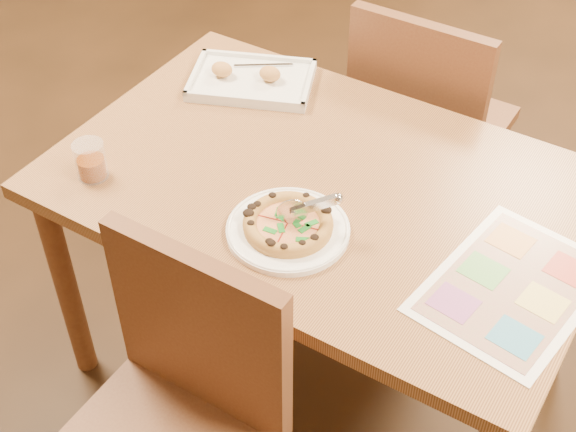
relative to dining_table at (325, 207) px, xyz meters
The scene contains 9 objects.
dining_table is the anchor object (origin of this frame).
chair_near 0.61m from the dining_table, 90.00° to the right, with size 0.42×0.42×0.47m.
chair_far 0.61m from the dining_table, 90.00° to the left, with size 0.42×0.42×0.47m.
plate 0.22m from the dining_table, 84.71° to the right, with size 0.28×0.28×0.01m, color white.
pizza 0.23m from the dining_table, 84.80° to the right, with size 0.20×0.20×0.03m.
pizza_cutter 0.25m from the dining_table, 72.51° to the right, with size 0.12×0.08×0.08m.
appetizer_tray 0.47m from the dining_table, 146.98° to the left, with size 0.39×0.34×0.06m.
glass_tumbler 0.57m from the dining_table, 149.91° to the right, with size 0.08×0.08×0.09m.
menu 0.52m from the dining_table, 10.68° to the right, with size 0.30×0.41×0.01m, color white.
Camera 1 is at (0.70, -1.30, 1.96)m, focal length 50.00 mm.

